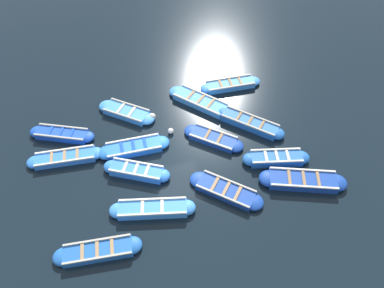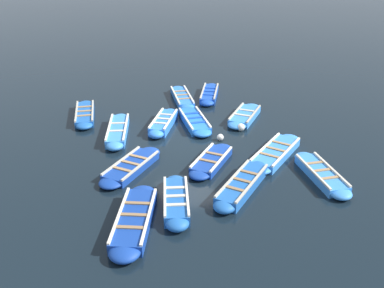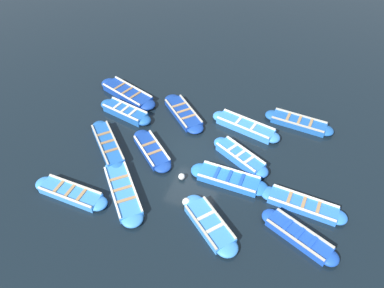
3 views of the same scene
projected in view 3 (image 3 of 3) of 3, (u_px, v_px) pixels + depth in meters
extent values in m
plane|color=black|center=(194.00, 156.00, 17.96)|extent=(120.00, 120.00, 0.00)
cube|color=#1E59AD|center=(299.00, 123.00, 19.48)|extent=(1.13, 2.85, 0.32)
ellipsoid|color=#1E59AD|center=(326.00, 131.00, 19.04)|extent=(0.87, 0.89, 0.32)
ellipsoid|color=#1E59AD|center=(273.00, 115.00, 19.91)|extent=(0.87, 0.89, 0.32)
cube|color=#B2AD9E|center=(301.00, 116.00, 19.59)|extent=(0.35, 2.72, 0.07)
cube|color=#B2AD9E|center=(297.00, 124.00, 19.09)|extent=(0.35, 2.72, 0.07)
cube|color=#9E7A51|center=(311.00, 123.00, 19.17)|extent=(0.77, 0.21, 0.04)
cube|color=#9E7A51|center=(299.00, 120.00, 19.35)|extent=(0.77, 0.21, 0.04)
cube|color=#9E7A51|center=(288.00, 117.00, 19.54)|extent=(0.77, 0.21, 0.04)
cube|color=blue|center=(240.00, 157.00, 17.67)|extent=(1.87, 2.58, 0.40)
ellipsoid|color=blue|center=(260.00, 172.00, 17.00)|extent=(0.99, 1.00, 0.40)
ellipsoid|color=blue|center=(221.00, 143.00, 18.33)|extent=(0.99, 1.00, 0.40)
cube|color=silver|center=(246.00, 150.00, 17.67)|extent=(1.22, 2.20, 0.07)
cube|color=silver|center=(235.00, 157.00, 17.34)|extent=(1.22, 2.20, 0.07)
cube|color=beige|center=(249.00, 160.00, 17.23)|extent=(0.67, 0.45, 0.04)
cube|color=beige|center=(241.00, 154.00, 17.51)|extent=(0.67, 0.45, 0.04)
cube|color=beige|center=(232.00, 148.00, 17.80)|extent=(0.67, 0.45, 0.04)
cube|color=navy|center=(128.00, 94.00, 21.24)|extent=(2.02, 3.25, 0.38)
ellipsoid|color=navy|center=(147.00, 104.00, 20.53)|extent=(1.21, 1.23, 0.38)
ellipsoid|color=navy|center=(110.00, 83.00, 21.96)|extent=(1.21, 1.23, 0.38)
cube|color=silver|center=(133.00, 87.00, 21.34)|extent=(1.12, 2.87, 0.07)
cube|color=silver|center=(121.00, 94.00, 20.83)|extent=(1.12, 2.87, 0.07)
cube|color=olive|center=(135.00, 95.00, 20.79)|extent=(0.89, 0.44, 0.04)
cube|color=olive|center=(127.00, 91.00, 21.10)|extent=(0.89, 0.44, 0.04)
cube|color=olive|center=(119.00, 86.00, 21.40)|extent=(0.89, 0.44, 0.04)
cube|color=#3884E0|center=(123.00, 191.00, 16.23)|extent=(2.92, 2.76, 0.32)
ellipsoid|color=#3884E0|center=(132.00, 218.00, 15.23)|extent=(1.32, 1.32, 0.32)
ellipsoid|color=#3884E0|center=(115.00, 167.00, 17.24)|extent=(1.32, 1.32, 0.32)
cube|color=silver|center=(133.00, 185.00, 16.22)|extent=(2.26, 2.03, 0.07)
cube|color=silver|center=(112.00, 191.00, 15.98)|extent=(2.26, 2.03, 0.07)
cube|color=#9E7A51|center=(126.00, 200.00, 15.68)|extent=(0.69, 0.75, 0.04)
cube|color=#9E7A51|center=(122.00, 188.00, 16.11)|extent=(0.69, 0.75, 0.04)
cube|color=#9E7A51|center=(119.00, 178.00, 16.54)|extent=(0.69, 0.75, 0.04)
cube|color=navy|center=(152.00, 150.00, 18.06)|extent=(2.22, 2.36, 0.29)
ellipsoid|color=navy|center=(162.00, 166.00, 17.32)|extent=(1.20, 1.20, 0.29)
ellipsoid|color=navy|center=(142.00, 136.00, 18.79)|extent=(1.20, 1.20, 0.29)
cube|color=silver|center=(159.00, 145.00, 18.07)|extent=(1.56, 1.78, 0.07)
cube|color=silver|center=(144.00, 151.00, 17.79)|extent=(1.56, 1.78, 0.07)
cube|color=olive|center=(154.00, 152.00, 17.73)|extent=(0.70, 0.63, 0.04)
cube|color=olive|center=(149.00, 144.00, 18.15)|extent=(0.70, 0.63, 0.04)
cube|color=blue|center=(229.00, 179.00, 16.72)|extent=(1.02, 2.74, 0.32)
ellipsoid|color=blue|center=(258.00, 188.00, 16.36)|extent=(0.89, 0.91, 0.32)
ellipsoid|color=blue|center=(201.00, 171.00, 17.09)|extent=(0.89, 0.91, 0.32)
cube|color=silver|center=(232.00, 170.00, 16.87)|extent=(0.17, 2.66, 0.07)
cube|color=silver|center=(226.00, 183.00, 16.30)|extent=(0.17, 2.66, 0.07)
cube|color=#1947B7|center=(242.00, 180.00, 16.44)|extent=(0.83, 0.17, 0.04)
cube|color=#1947B7|center=(229.00, 176.00, 16.60)|extent=(0.83, 0.17, 0.04)
cube|color=#1947B7|center=(217.00, 173.00, 16.75)|extent=(0.83, 0.17, 0.04)
cube|color=navy|center=(183.00, 113.00, 20.06)|extent=(2.51, 2.62, 0.29)
ellipsoid|color=navy|center=(195.00, 128.00, 19.22)|extent=(1.29, 1.29, 0.29)
ellipsoid|color=navy|center=(173.00, 100.00, 20.91)|extent=(1.29, 1.29, 0.29)
cube|color=#B2AD9E|center=(191.00, 108.00, 20.09)|extent=(1.81, 1.97, 0.07)
cube|color=#B2AD9E|center=(176.00, 113.00, 19.79)|extent=(1.81, 1.97, 0.07)
cube|color=#9E7A51|center=(188.00, 117.00, 19.59)|extent=(0.73, 0.68, 0.04)
cube|color=#9E7A51|center=(183.00, 111.00, 19.95)|extent=(0.73, 0.68, 0.04)
cube|color=#9E7A51|center=(179.00, 105.00, 20.31)|extent=(0.73, 0.68, 0.04)
cube|color=blue|center=(303.00, 205.00, 15.72)|extent=(1.08, 2.93, 0.30)
ellipsoid|color=blue|center=(338.00, 217.00, 15.28)|extent=(0.83, 0.85, 0.30)
ellipsoid|color=blue|center=(270.00, 194.00, 16.15)|extent=(0.83, 0.85, 0.30)
cube|color=silver|center=(306.00, 196.00, 15.83)|extent=(0.32, 2.80, 0.07)
cube|color=silver|center=(302.00, 209.00, 15.34)|extent=(0.32, 2.80, 0.07)
cube|color=#9E7A51|center=(318.00, 208.00, 15.41)|extent=(0.74, 0.20, 0.04)
cube|color=#9E7A51|center=(304.00, 203.00, 15.60)|extent=(0.74, 0.20, 0.04)
cube|color=#9E7A51|center=(289.00, 198.00, 15.78)|extent=(0.74, 0.20, 0.04)
cube|color=#1947B7|center=(299.00, 236.00, 14.62)|extent=(1.80, 2.74, 0.33)
ellipsoid|color=#1947B7|center=(329.00, 258.00, 13.97)|extent=(0.98, 0.99, 0.33)
ellipsoid|color=#1947B7|center=(271.00, 217.00, 15.28)|extent=(0.98, 0.99, 0.33)
cube|color=#B2AD9E|center=(305.00, 228.00, 14.67)|extent=(1.12, 2.40, 0.07)
cube|color=#B2AD9E|center=(295.00, 239.00, 14.30)|extent=(1.12, 2.40, 0.07)
cube|color=#1947B7|center=(312.00, 242.00, 14.22)|extent=(0.70, 0.41, 0.04)
cube|color=#1947B7|center=(300.00, 234.00, 14.49)|extent=(0.70, 0.41, 0.04)
cube|color=#1947B7|center=(288.00, 225.00, 14.77)|extent=(0.70, 0.41, 0.04)
cube|color=#3884E0|center=(71.00, 193.00, 16.15)|extent=(0.99, 2.80, 0.32)
ellipsoid|color=#3884E0|center=(98.00, 203.00, 15.77)|extent=(0.82, 0.85, 0.32)
ellipsoid|color=#3884E0|center=(45.00, 184.00, 16.54)|extent=(0.82, 0.85, 0.32)
cube|color=beige|center=(75.00, 184.00, 16.27)|extent=(0.21, 2.71, 0.07)
cube|color=beige|center=(64.00, 197.00, 15.76)|extent=(0.21, 2.71, 0.07)
cube|color=#9E7A51|center=(81.00, 195.00, 15.86)|extent=(0.76, 0.18, 0.04)
cube|color=#9E7A51|center=(70.00, 191.00, 16.03)|extent=(0.76, 0.18, 0.04)
cube|color=#9E7A51|center=(58.00, 187.00, 16.19)|extent=(0.76, 0.18, 0.04)
cube|color=#3884E0|center=(245.00, 127.00, 19.22)|extent=(1.48, 3.11, 0.37)
ellipsoid|color=#3884E0|center=(272.00, 137.00, 18.64)|extent=(0.91, 0.93, 0.37)
ellipsoid|color=#3884E0|center=(220.00, 116.00, 19.81)|extent=(0.91, 0.93, 0.37)
cube|color=silver|center=(249.00, 119.00, 19.29)|extent=(0.74, 2.88, 0.07)
cube|color=silver|center=(242.00, 127.00, 18.85)|extent=(0.74, 2.88, 0.07)
cube|color=beige|center=(253.00, 127.00, 18.91)|extent=(0.74, 0.30, 0.04)
cube|color=beige|center=(238.00, 121.00, 19.25)|extent=(0.74, 0.30, 0.04)
cube|color=#3884E0|center=(210.00, 224.00, 15.02)|extent=(2.26, 2.47, 0.31)
ellipsoid|color=#3884E0|center=(227.00, 247.00, 14.29)|extent=(1.27, 1.28, 0.31)
ellipsoid|color=#3884E0|center=(194.00, 204.00, 15.76)|extent=(1.27, 1.28, 0.31)
cube|color=#B2AD9E|center=(219.00, 217.00, 15.05)|extent=(1.54, 1.87, 0.07)
cube|color=#B2AD9E|center=(200.00, 227.00, 14.73)|extent=(1.54, 1.87, 0.07)
cube|color=beige|center=(215.00, 228.00, 14.69)|extent=(0.75, 0.65, 0.04)
cube|color=beige|center=(205.00, 216.00, 15.11)|extent=(0.75, 0.65, 0.04)
cube|color=#1E59AD|center=(125.00, 112.00, 20.05)|extent=(1.37, 2.60, 0.40)
ellipsoid|color=#1E59AD|center=(144.00, 120.00, 19.56)|extent=(0.92, 0.94, 0.40)
ellipsoid|color=#1E59AD|center=(108.00, 104.00, 20.53)|extent=(0.92, 0.94, 0.40)
cube|color=silver|center=(129.00, 105.00, 20.10)|extent=(0.63, 2.39, 0.07)
cube|color=silver|center=(120.00, 112.00, 19.66)|extent=(0.63, 2.39, 0.07)
cube|color=beige|center=(133.00, 112.00, 19.69)|extent=(0.74, 0.30, 0.04)
cube|color=beige|center=(125.00, 109.00, 19.89)|extent=(0.74, 0.30, 0.04)
cube|color=beige|center=(117.00, 105.00, 20.10)|extent=(0.74, 0.30, 0.04)
cube|color=#1E59AD|center=(108.00, 145.00, 18.26)|extent=(2.73, 2.73, 0.38)
ellipsoid|color=#1E59AD|center=(117.00, 166.00, 17.27)|extent=(1.10, 1.10, 0.38)
ellipsoid|color=#1E59AD|center=(100.00, 126.00, 19.24)|extent=(1.10, 1.10, 0.38)
cube|color=#B2AD9E|center=(115.00, 139.00, 18.21)|extent=(2.15, 2.16, 0.07)
cube|color=#B2AD9E|center=(100.00, 144.00, 17.99)|extent=(2.15, 2.16, 0.07)
cube|color=olive|center=(111.00, 150.00, 17.69)|extent=(0.62, 0.62, 0.04)
cube|color=olive|center=(107.00, 142.00, 18.11)|extent=(0.62, 0.62, 0.04)
cube|color=olive|center=(104.00, 134.00, 18.53)|extent=(0.62, 0.62, 0.04)
sphere|color=silver|center=(186.00, 202.00, 15.80)|extent=(0.36, 0.36, 0.36)
sphere|color=silver|center=(182.00, 177.00, 16.84)|extent=(0.30, 0.30, 0.30)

